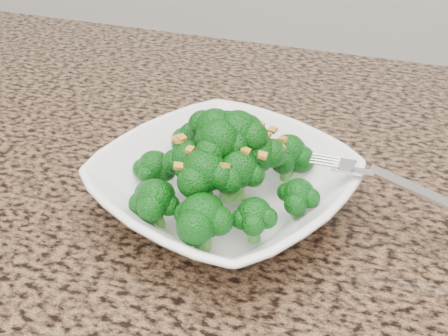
% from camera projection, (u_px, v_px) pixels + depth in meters
% --- Properties ---
extents(granite_counter, '(1.64, 1.04, 0.03)m').
position_uv_depth(granite_counter, '(114.00, 277.00, 0.48)').
color(granite_counter, brown).
rests_on(granite_counter, cabinet).
extents(bowl, '(0.29, 0.29, 0.05)m').
position_uv_depth(bowl, '(224.00, 188.00, 0.52)').
color(bowl, white).
rests_on(bowl, granite_counter).
extents(broccoli_pile, '(0.20, 0.20, 0.07)m').
position_uv_depth(broccoli_pile, '(224.00, 131.00, 0.48)').
color(broccoli_pile, '#084E0B').
rests_on(broccoli_pile, bowl).
extents(garlic_topping, '(0.12, 0.12, 0.01)m').
position_uv_depth(garlic_topping, '(224.00, 92.00, 0.46)').
color(garlic_topping, '#BC862D').
rests_on(garlic_topping, broccoli_pile).
extents(fork, '(0.17, 0.05, 0.01)m').
position_uv_depth(fork, '(367.00, 173.00, 0.48)').
color(fork, silver).
rests_on(fork, bowl).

